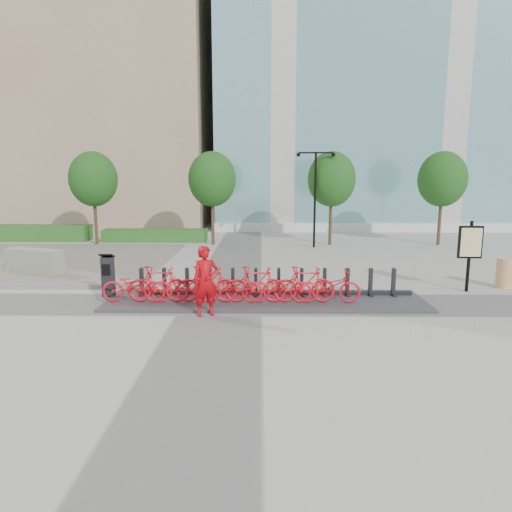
{
  "coord_description": "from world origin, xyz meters",
  "views": [
    {
      "loc": [
        1.15,
        -13.12,
        3.78
      ],
      "look_at": [
        1.0,
        1.5,
        1.2
      ],
      "focal_mm": 32.0,
      "sensor_mm": 36.0,
      "label": 1
    }
  ],
  "objects_px": {
    "kiosk": "(108,276)",
    "worker_red": "(206,281)",
    "construction_barrel": "(504,273)",
    "map_sign": "(470,245)",
    "bike_0": "(134,286)",
    "jersey_barrier": "(34,261)"
  },
  "relations": [
    {
      "from": "kiosk",
      "to": "map_sign",
      "type": "xyz_separation_m",
      "value": [
        11.56,
        0.99,
        0.82
      ]
    },
    {
      "from": "worker_red",
      "to": "jersey_barrier",
      "type": "xyz_separation_m",
      "value": [
        -7.42,
        5.51,
        -0.49
      ]
    },
    {
      "from": "bike_0",
      "to": "construction_barrel",
      "type": "relative_size",
      "value": 1.84
    },
    {
      "from": "worker_red",
      "to": "jersey_barrier",
      "type": "height_order",
      "value": "worker_red"
    },
    {
      "from": "bike_0",
      "to": "jersey_barrier",
      "type": "distance_m",
      "value": 6.82
    },
    {
      "from": "construction_barrel",
      "to": "map_sign",
      "type": "height_order",
      "value": "map_sign"
    },
    {
      "from": "bike_0",
      "to": "worker_red",
      "type": "relative_size",
      "value": 0.97
    },
    {
      "from": "kiosk",
      "to": "map_sign",
      "type": "height_order",
      "value": "map_sign"
    },
    {
      "from": "jersey_barrier",
      "to": "map_sign",
      "type": "xyz_separation_m",
      "value": [
        15.74,
        -2.78,
        1.08
      ]
    },
    {
      "from": "kiosk",
      "to": "worker_red",
      "type": "distance_m",
      "value": 3.68
    },
    {
      "from": "bike_0",
      "to": "construction_barrel",
      "type": "distance_m",
      "value": 12.26
    },
    {
      "from": "construction_barrel",
      "to": "map_sign",
      "type": "xyz_separation_m",
      "value": [
        -1.49,
        -0.53,
        1.04
      ]
    },
    {
      "from": "jersey_barrier",
      "to": "worker_red",
      "type": "bearing_deg",
      "value": -16.46
    },
    {
      "from": "kiosk",
      "to": "worker_red",
      "type": "xyz_separation_m",
      "value": [
        3.24,
        -1.73,
        0.24
      ]
    },
    {
      "from": "kiosk",
      "to": "jersey_barrier",
      "type": "bearing_deg",
      "value": 137.78
    },
    {
      "from": "bike_0",
      "to": "worker_red",
      "type": "bearing_deg",
      "value": -114.95
    },
    {
      "from": "bike_0",
      "to": "kiosk",
      "type": "bearing_deg",
      "value": 55.39
    },
    {
      "from": "bike_0",
      "to": "jersey_barrier",
      "type": "relative_size",
      "value": 0.77
    },
    {
      "from": "jersey_barrier",
      "to": "map_sign",
      "type": "bearing_deg",
      "value": 10.08
    },
    {
      "from": "kiosk",
      "to": "construction_barrel",
      "type": "height_order",
      "value": "kiosk"
    },
    {
      "from": "construction_barrel",
      "to": "map_sign",
      "type": "relative_size",
      "value": 0.43
    },
    {
      "from": "worker_red",
      "to": "construction_barrel",
      "type": "bearing_deg",
      "value": -1.63
    }
  ]
}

